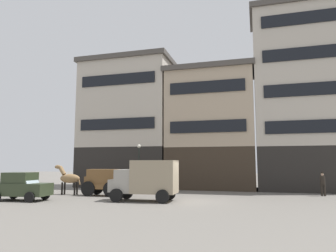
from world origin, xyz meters
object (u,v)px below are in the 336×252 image
object	(u,v)px
pedestrian_officer	(323,183)
fire_hydrant_curbside	(101,185)
streetlamp_curbside	(139,161)
delivery_truck_near	(146,179)
cargo_wagon	(103,180)
sedan_dark	(21,186)
draft_horse	(69,178)

from	to	relation	value
pedestrian_officer	fire_hydrant_curbside	xyz separation A→B (m)	(-18.54, 0.36, -0.55)
streetlamp_curbside	fire_hydrant_curbside	distance (m)	4.32
pedestrian_officer	fire_hydrant_curbside	size ratio (longest dim) A/B	2.16
delivery_truck_near	cargo_wagon	bearing A→B (deg)	151.73
delivery_truck_near	pedestrian_officer	size ratio (longest dim) A/B	2.47
sedan_dark	streetlamp_curbside	xyz separation A→B (m)	(4.86, 8.78, 1.76)
sedan_dark	pedestrian_officer	distance (m)	21.48
draft_horse	streetlamp_curbside	size ratio (longest dim) A/B	0.57
draft_horse	fire_hydrant_curbside	world-z (taller)	draft_horse
delivery_truck_near	streetlamp_curbside	bearing A→B (deg)	114.81
cargo_wagon	draft_horse	size ratio (longest dim) A/B	1.25
cargo_wagon	fire_hydrant_curbside	size ratio (longest dim) A/B	3.53
cargo_wagon	pedestrian_officer	size ratio (longest dim) A/B	1.63
cargo_wagon	fire_hydrant_curbside	world-z (taller)	cargo_wagon
cargo_wagon	pedestrian_officer	distance (m)	16.57
cargo_wagon	fire_hydrant_curbside	xyz separation A→B (m)	(-2.53, 4.61, -0.72)
delivery_truck_near	fire_hydrant_curbside	world-z (taller)	delivery_truck_near
cargo_wagon	fire_hydrant_curbside	bearing A→B (deg)	118.76
cargo_wagon	delivery_truck_near	size ratio (longest dim) A/B	0.66
pedestrian_officer	streetlamp_curbside	distance (m)	14.95
draft_horse	fire_hydrant_curbside	distance (m)	4.71
sedan_dark	streetlamp_curbside	world-z (taller)	streetlamp_curbside
cargo_wagon	streetlamp_curbside	bearing A→B (deg)	75.64
cargo_wagon	streetlamp_curbside	xyz separation A→B (m)	(1.16, 4.52, 1.52)
cargo_wagon	draft_horse	bearing A→B (deg)	-179.98
draft_horse	streetlamp_curbside	xyz separation A→B (m)	(4.11, 4.52, 1.40)
draft_horse	fire_hydrant_curbside	xyz separation A→B (m)	(0.42, 4.61, -0.84)
cargo_wagon	pedestrian_officer	bearing A→B (deg)	14.88
cargo_wagon	sedan_dark	size ratio (longest dim) A/B	0.77
cargo_wagon	delivery_truck_near	distance (m)	4.91
fire_hydrant_curbside	delivery_truck_near	bearing A→B (deg)	-45.35
pedestrian_officer	sedan_dark	bearing A→B (deg)	-156.63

